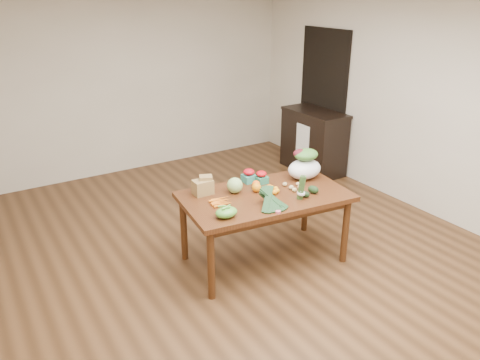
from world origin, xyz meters
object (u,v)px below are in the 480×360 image
paper_bag (203,186)px  asparagus_bundle (301,187)px  kale_bunch (273,201)px  cabinet (314,141)px  salad_bag (305,165)px  cabbage (235,185)px  mandarin_cluster (272,189)px  dining_table (264,228)px

paper_bag → asparagus_bundle: (0.74, -0.61, 0.04)m
kale_bunch → asparagus_bundle: asparagus_bundle is taller
cabinet → asparagus_bundle: size_ratio=4.08×
kale_bunch → salad_bag: size_ratio=1.05×
cabbage → salad_bag: salad_bag is taller
cabbage → asparagus_bundle: bearing=-46.1°
cabbage → kale_bunch: (0.11, -0.49, 0.00)m
cabbage → asparagus_bundle: size_ratio=0.63×
mandarin_cluster → asparagus_bundle: size_ratio=0.72×
dining_table → paper_bag: 0.77m
cabinet → kale_bunch: (-2.24, -2.03, 0.36)m
paper_bag → asparagus_bundle: bearing=-39.6°
paper_bag → dining_table: bearing=-32.6°
cabinet → mandarin_cluster: cabinet is taller
cabinet → kale_bunch: size_ratio=2.55×
dining_table → cabinet: cabinet is taller
paper_bag → salad_bag: (1.11, -0.21, 0.06)m
dining_table → mandarin_cluster: bearing=-5.0°
dining_table → cabbage: (-0.23, 0.19, 0.45)m
dining_table → cabbage: 0.54m
dining_table → mandarin_cluster: (0.07, -0.02, 0.42)m
kale_bunch → asparagus_bundle: (0.35, 0.02, 0.05)m
paper_bag → asparagus_bundle: 0.96m
dining_table → asparagus_bundle: 0.62m
paper_bag → cabbage: (0.28, -0.14, -0.01)m
dining_table → paper_bag: (-0.52, 0.33, 0.46)m
dining_table → mandarin_cluster: size_ratio=9.06×
kale_bunch → cabbage: bearing=109.3°
asparagus_bundle → paper_bag: bearing=147.2°
cabinet → dining_table: bearing=-140.7°
mandarin_cluster → salad_bag: (0.52, 0.14, 0.10)m
mandarin_cluster → paper_bag: bearing=149.6°
mandarin_cluster → cabinet: bearing=40.6°
asparagus_bundle → salad_bag: (0.37, 0.40, 0.02)m
paper_bag → salad_bag: size_ratio=0.66×
cabinet → cabbage: (-2.35, -1.54, 0.36)m
cabbage → kale_bunch: 0.50m
mandarin_cluster → cabbage: bearing=145.9°
paper_bag → salad_bag: 1.13m
cabbage → mandarin_cluster: size_ratio=0.87×
dining_table → paper_bag: paper_bag is taller
kale_bunch → cabinet: bearing=49.0°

